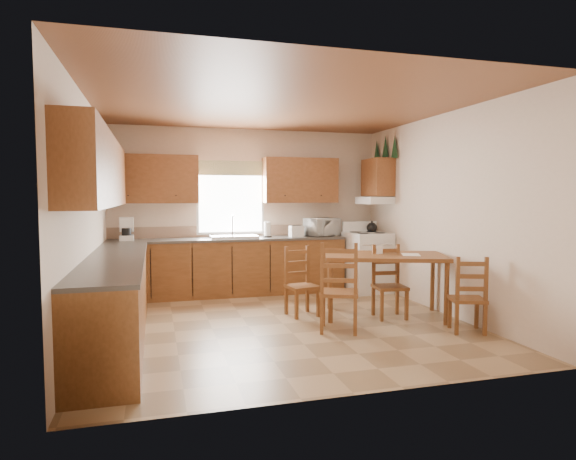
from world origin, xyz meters
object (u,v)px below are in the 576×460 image
object	(u,v)px
dining_table	(384,285)
chair_near_left	(339,287)
stove	(367,263)
chair_far_left	(302,282)
chair_far_right	(390,282)
microwave	(322,227)
chair_near_right	(467,294)

from	to	relation	value
dining_table	chair_near_left	bearing A→B (deg)	-130.22
stove	chair_far_left	world-z (taller)	stove
stove	chair_far_right	distance (m)	1.74
dining_table	chair_near_left	world-z (taller)	chair_near_left
chair_far_left	dining_table	bearing A→B (deg)	-28.21
microwave	chair_far_left	bearing A→B (deg)	-140.34
stove	chair_near_left	bearing A→B (deg)	-127.02
chair_near_left	chair_far_left	bearing A→B (deg)	-52.99
chair_far_left	stove	bearing A→B (deg)	29.29
stove	chair_far_left	distance (m)	1.98
chair_near_left	chair_near_right	distance (m)	1.50
microwave	dining_table	size ratio (longest dim) A/B	0.32
dining_table	chair_near_left	size ratio (longest dim) A/B	1.47
stove	microwave	world-z (taller)	microwave
stove	chair_far_right	world-z (taller)	stove
chair_far_right	dining_table	bearing A→B (deg)	121.01
microwave	dining_table	xyz separation A→B (m)	(0.18, -1.95, -0.66)
stove	chair_near_right	size ratio (longest dim) A/B	1.08
stove	dining_table	xyz separation A→B (m)	(-0.49, -1.60, -0.07)
dining_table	microwave	bearing A→B (deg)	114.87
microwave	chair_near_left	xyz separation A→B (m)	(-0.65, -2.43, -0.54)
chair_near_right	chair_far_left	world-z (taller)	chair_far_left
dining_table	chair_far_right	bearing A→B (deg)	-45.43
microwave	stove	bearing A→B (deg)	-50.12
chair_near_left	chair_far_right	xyz separation A→B (m)	(0.87, 0.40, -0.06)
microwave	chair_far_left	xyz separation A→B (m)	(-0.85, -1.62, -0.62)
stove	chair_near_right	xyz separation A→B (m)	(0.11, -2.52, -0.04)
stove	microwave	bearing A→B (deg)	147.91
chair_near_left	chair_near_right	xyz separation A→B (m)	(1.43, -0.44, -0.08)
dining_table	chair_far_right	distance (m)	0.11
chair_near_left	chair_far_left	xyz separation A→B (m)	(-0.20, 0.81, -0.07)
chair_near_left	chair_far_right	world-z (taller)	chair_near_left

